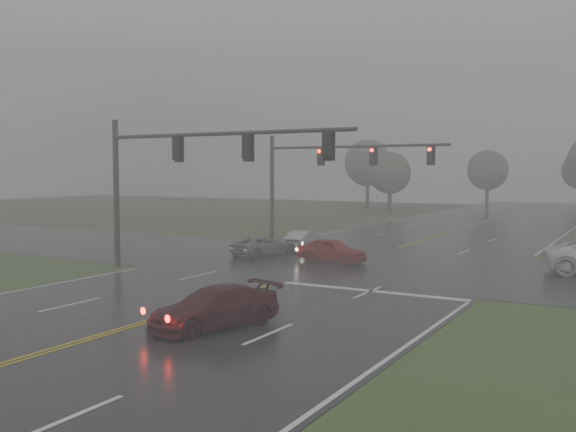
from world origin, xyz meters
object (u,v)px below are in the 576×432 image
Objects in this scene: sedan_maroon at (214,328)px; car_grey at (265,256)px; signal_gantry_far at (322,167)px; signal_gantry_near at (179,164)px; sedan_red at (332,263)px; sedan_silver at (304,250)px.

sedan_maroon is 1.07× the size of car_grey.
signal_gantry_near is at bearing -89.50° from signal_gantry_far.
sedan_maroon is 13.13m from signal_gantry_near.
sedan_red reaches higher than sedan_maroon.
signal_gantry_near is (-5.05, -7.18, 5.56)m from sedan_red.
signal_gantry_near reaches higher than signal_gantry_far.
signal_gantry_near is 1.03× the size of signal_gantry_far.
sedan_silver is at bearing -83.15° from car_grey.
sedan_red is at bearing 128.17° from sedan_silver.
sedan_red is 4.95m from car_grey.
sedan_red is 6.20m from sedan_silver.
sedan_maroon is 16.00m from sedan_red.
sedan_silver is at bearing 129.00° from sedan_maroon.
sedan_red is at bearing -171.72° from car_grey.
sedan_silver is (-7.56, 20.16, 0.00)m from sedan_maroon.
sedan_red is at bearing -60.05° from signal_gantry_far.
signal_gantry_far reaches higher than sedan_silver.
signal_gantry_near is at bearing 80.91° from sedan_silver.
signal_gantry_far reaches higher than sedan_red.
sedan_maroon is at bearing 105.32° from sedan_silver.
signal_gantry_far reaches higher than sedan_maroon.
sedan_maroon is 26.65m from signal_gantry_far.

